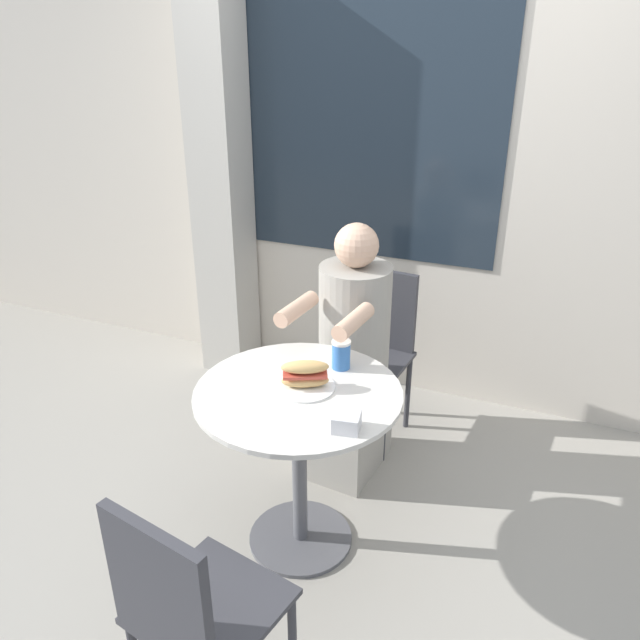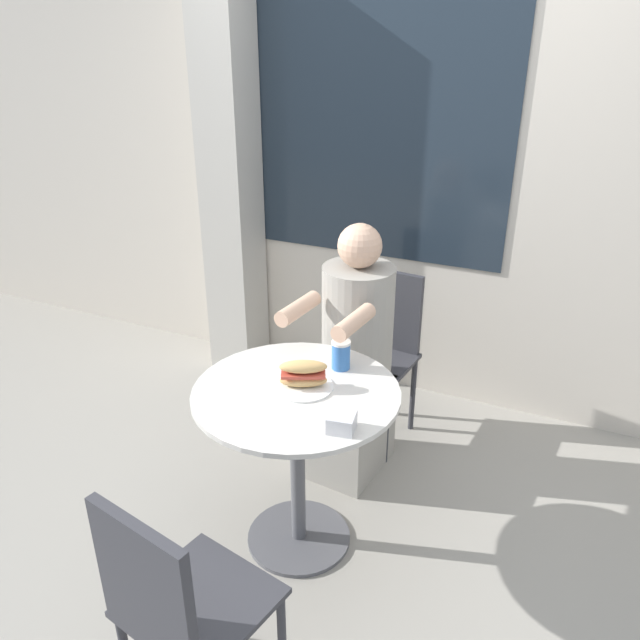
% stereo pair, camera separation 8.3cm
% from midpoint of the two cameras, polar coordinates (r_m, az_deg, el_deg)
% --- Properties ---
extents(ground_plane, '(8.00, 8.00, 0.00)m').
position_cam_midpoint_polar(ground_plane, '(2.80, -2.68, -19.35)').
color(ground_plane, gray).
extents(storefront_wall, '(8.00, 0.09, 2.80)m').
position_cam_midpoint_polar(storefront_wall, '(3.39, 7.50, 15.44)').
color(storefront_wall, beige).
rests_on(storefront_wall, ground_plane).
extents(lattice_pillar, '(0.27, 0.27, 2.40)m').
position_cam_midpoint_polar(lattice_pillar, '(3.67, -9.73, 12.80)').
color(lattice_pillar, '#B2ADA3').
rests_on(lattice_pillar, ground_plane).
extents(cafe_table, '(0.79, 0.79, 0.73)m').
position_cam_midpoint_polar(cafe_table, '(2.45, -2.94, -10.27)').
color(cafe_table, beige).
rests_on(cafe_table, ground_plane).
extents(diner_chair, '(0.41, 0.41, 0.87)m').
position_cam_midpoint_polar(diner_chair, '(3.19, 4.38, -1.77)').
color(diner_chair, '#333338').
rests_on(diner_chair, ground_plane).
extents(seated_diner, '(0.37, 0.60, 1.21)m').
position_cam_midpoint_polar(seated_diner, '(2.90, 1.97, -4.38)').
color(seated_diner, gray).
rests_on(seated_diner, ground_plane).
extents(empty_chair_across, '(0.45, 0.45, 0.87)m').
position_cam_midpoint_polar(empty_chair_across, '(1.92, -13.46, -24.23)').
color(empty_chair_across, '#333338').
rests_on(empty_chair_across, ground_plane).
extents(sandwich_on_plate, '(0.23, 0.23, 0.11)m').
position_cam_midpoint_polar(sandwich_on_plate, '(2.34, -2.40, -5.24)').
color(sandwich_on_plate, white).
rests_on(sandwich_on_plate, cafe_table).
extents(drink_cup, '(0.08, 0.08, 0.12)m').
position_cam_midpoint_polar(drink_cup, '(2.46, 0.98, -3.16)').
color(drink_cup, '#336BB7').
rests_on(drink_cup, cafe_table).
extents(napkin_box, '(0.10, 0.10, 0.06)m').
position_cam_midpoint_polar(napkin_box, '(2.12, 1.31, -9.30)').
color(napkin_box, silver).
rests_on(napkin_box, cafe_table).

